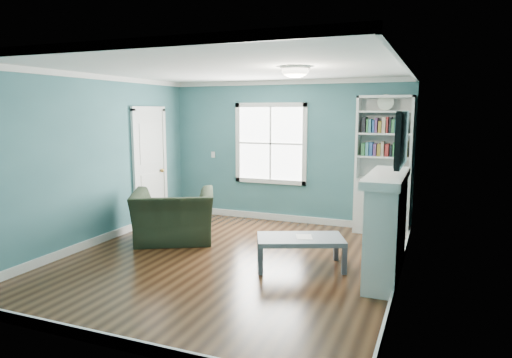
% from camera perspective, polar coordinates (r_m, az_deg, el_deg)
% --- Properties ---
extents(floor, '(5.00, 5.00, 0.00)m').
position_cam_1_polar(floor, '(6.40, -3.48, -10.18)').
color(floor, black).
rests_on(floor, ground).
extents(room_walls, '(5.00, 5.00, 5.00)m').
position_cam_1_polar(room_walls, '(6.08, -3.61, 4.07)').
color(room_walls, '#34636B').
rests_on(room_walls, ground).
extents(trim, '(4.50, 5.00, 2.60)m').
position_cam_1_polar(trim, '(6.12, -3.58, 0.85)').
color(trim, white).
rests_on(trim, ground).
extents(window, '(1.40, 0.06, 1.50)m').
position_cam_1_polar(window, '(8.50, 1.83, 4.45)').
color(window, white).
rests_on(window, room_walls).
extents(bookshelf, '(0.90, 0.35, 2.31)m').
position_cam_1_polar(bookshelf, '(7.90, 15.58, -0.01)').
color(bookshelf, silver).
rests_on(bookshelf, ground).
extents(fireplace, '(0.44, 1.58, 1.30)m').
position_cam_1_polar(fireplace, '(5.87, 16.11, -5.78)').
color(fireplace, black).
rests_on(fireplace, ground).
extents(tv, '(0.06, 1.10, 0.65)m').
position_cam_1_polar(tv, '(5.70, 17.78, 4.82)').
color(tv, black).
rests_on(tv, fireplace).
extents(door, '(0.12, 0.98, 2.17)m').
position_cam_1_polar(door, '(8.46, -13.10, 1.66)').
color(door, silver).
rests_on(door, ground).
extents(ceiling_fixture, '(0.38, 0.38, 0.15)m').
position_cam_1_polar(ceiling_fixture, '(5.85, 4.94, 13.36)').
color(ceiling_fixture, white).
rests_on(ceiling_fixture, room_walls).
extents(light_switch, '(0.08, 0.01, 0.12)m').
position_cam_1_polar(light_switch, '(9.00, -5.37, 3.05)').
color(light_switch, white).
rests_on(light_switch, room_walls).
extents(recliner, '(1.47, 1.30, 1.08)m').
position_cam_1_polar(recliner, '(7.30, -10.27, -3.55)').
color(recliner, black).
rests_on(recliner, ground).
extents(coffee_table, '(1.27, 1.00, 0.41)m').
position_cam_1_polar(coffee_table, '(6.08, 5.56, -7.72)').
color(coffee_table, '#464B54').
rests_on(coffee_table, ground).
extents(paper_sheet, '(0.28, 0.31, 0.00)m').
position_cam_1_polar(paper_sheet, '(6.08, 6.03, -7.21)').
color(paper_sheet, white).
rests_on(paper_sheet, coffee_table).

